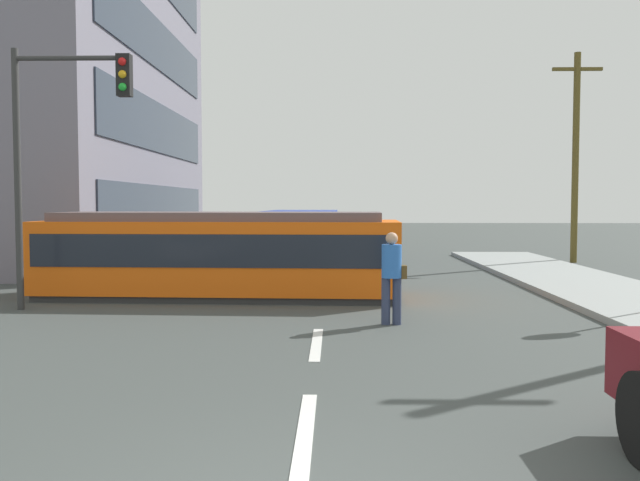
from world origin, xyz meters
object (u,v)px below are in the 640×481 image
at_px(city_bus, 302,233).
at_px(utility_pole_mid, 576,153).
at_px(pedestrian_crossing, 392,273).
at_px(streetcar_tram, 221,253).
at_px(traffic_light_mast, 61,130).

bearing_deg(city_bus, utility_pole_mid, 1.16).
distance_m(city_bus, pedestrian_crossing, 12.82).
relative_size(city_bus, utility_pole_mid, 0.76).
height_order(streetcar_tram, city_bus, streetcar_tram).
relative_size(traffic_light_mast, utility_pole_mid, 0.69).
xyz_separation_m(city_bus, pedestrian_crossing, (2.25, -12.62, -0.15)).
bearing_deg(traffic_light_mast, pedestrian_crossing, -13.12).
bearing_deg(utility_pole_mid, traffic_light_mast, -141.85).
relative_size(city_bus, pedestrian_crossing, 3.49).
distance_m(pedestrian_crossing, traffic_light_mast, 7.30).
relative_size(streetcar_tram, traffic_light_mast, 1.57).
height_order(city_bus, pedestrian_crossing, city_bus).
bearing_deg(pedestrian_crossing, streetcar_tram, 136.22).
relative_size(pedestrian_crossing, utility_pole_mid, 0.22).
bearing_deg(pedestrian_crossing, utility_pole_mid, 58.77).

